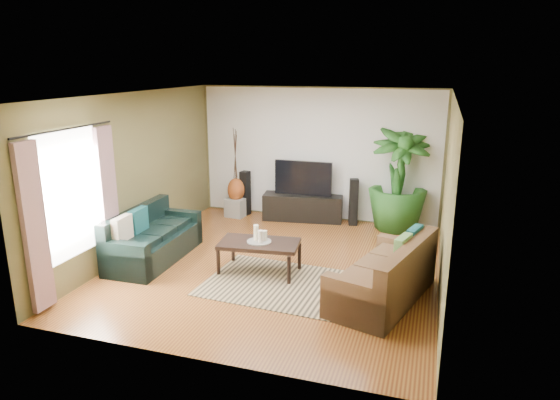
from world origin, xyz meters
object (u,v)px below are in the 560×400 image
at_px(potted_plant, 398,179).
at_px(tv_stand, 303,207).
at_px(television, 303,178).
at_px(pedestal, 236,207).
at_px(speaker_left, 245,193).
at_px(speaker_right, 353,202).
at_px(vase, 236,190).
at_px(side_table, 171,231).
at_px(sofa_right, 383,270).
at_px(sofa_left, 154,235).
at_px(coffee_table, 259,257).

bearing_deg(potted_plant, tv_stand, 180.00).
distance_m(television, pedestal, 1.59).
relative_size(potted_plant, pedestal, 5.08).
xyz_separation_m(speaker_left, potted_plant, (3.16, 0.00, 0.52)).
xyz_separation_m(television, speaker_right, (1.05, 0.00, -0.42)).
distance_m(television, speaker_right, 1.13).
xyz_separation_m(vase, side_table, (-0.46, -1.95, -0.32)).
relative_size(sofa_right, potted_plant, 0.98).
distance_m(tv_stand, vase, 1.46).
xyz_separation_m(sofa_left, coffee_table, (1.83, 0.02, -0.18)).
height_order(tv_stand, vase, vase).
bearing_deg(tv_stand, speaker_left, 172.06).
bearing_deg(speaker_right, coffee_table, -123.73).
relative_size(television, speaker_left, 1.26).
bearing_deg(television, speaker_right, 0.00).
relative_size(sofa_right, vase, 3.88).
bearing_deg(potted_plant, sofa_right, -88.36).
distance_m(speaker_left, vase, 0.24).
relative_size(speaker_right, vase, 1.88).
bearing_deg(speaker_left, vase, -120.55).
bearing_deg(speaker_left, sofa_left, -88.95).
bearing_deg(sofa_left, tv_stand, -33.12).
height_order(speaker_left, pedestal, speaker_left).
xyz_separation_m(sofa_right, pedestal, (-3.40, 2.99, -0.23)).
bearing_deg(speaker_left, speaker_right, 11.20).
bearing_deg(side_table, pedestal, 76.61).
height_order(tv_stand, potted_plant, potted_plant).
bearing_deg(potted_plant, coffee_table, -123.27).
height_order(coffee_table, side_table, side_table).
height_order(potted_plant, side_table, potted_plant).
height_order(speaker_left, vase, speaker_left).
bearing_deg(side_table, television, 48.31).
xyz_separation_m(tv_stand, speaker_right, (1.05, 0.00, 0.20)).
xyz_separation_m(potted_plant, side_table, (-3.77, -2.11, -0.74)).
height_order(coffee_table, speaker_right, speaker_right).
xyz_separation_m(tv_stand, speaker_left, (-1.27, 0.00, 0.20)).
bearing_deg(pedestal, coffee_table, -60.78).
relative_size(potted_plant, vase, 3.97).
bearing_deg(side_table, sofa_left, -81.64).
distance_m(vase, side_table, 2.03).
height_order(coffee_table, potted_plant, potted_plant).
distance_m(coffee_table, potted_plant, 3.43).
height_order(pedestal, vase, vase).
relative_size(tv_stand, speaker_left, 1.71).
distance_m(sofa_right, tv_stand, 3.72).
distance_m(coffee_table, pedestal, 3.02).
xyz_separation_m(sofa_left, tv_stand, (1.78, 2.82, -0.16)).
xyz_separation_m(television, potted_plant, (1.89, 0.00, 0.10)).
relative_size(coffee_table, pedestal, 3.09).
relative_size(vase, side_table, 1.00).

